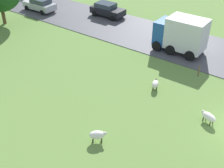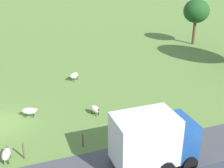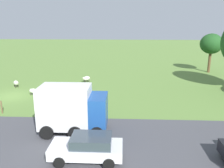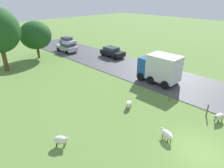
{
  "view_description": "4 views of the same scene",
  "coord_description": "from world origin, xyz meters",
  "px_view_note": "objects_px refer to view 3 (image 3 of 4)",
  "views": [
    {
      "loc": [
        -16.64,
        -1.29,
        13.15
      ],
      "look_at": [
        -1.67,
        9.69,
        0.88
      ],
      "focal_mm": 46.57,
      "sensor_mm": 36.0,
      "label": 1
    },
    {
      "loc": [
        21.21,
        1.36,
        11.87
      ],
      "look_at": [
        -2.4,
        9.86,
        0.89
      ],
      "focal_mm": 49.11,
      "sensor_mm": 36.0,
      "label": 2
    },
    {
      "loc": [
        23.52,
        12.17,
        7.92
      ],
      "look_at": [
        -0.72,
        11.0,
        1.34
      ],
      "focal_mm": 37.45,
      "sensor_mm": 36.0,
      "label": 3
    },
    {
      "loc": [
        -11.57,
        -2.9,
        9.82
      ],
      "look_at": [
        2.27,
        10.92,
        0.86
      ],
      "focal_mm": 31.42,
      "sensor_mm": 36.0,
      "label": 4
    }
  ],
  "objects_px": {
    "car_1": "(88,147)",
    "sheep_3": "(34,91)",
    "sheep_2": "(16,83)",
    "tree_1": "(211,44)",
    "sheep_1": "(75,96)",
    "sheep_0": "(86,78)",
    "truck_2": "(72,108)"
  },
  "relations": [
    {
      "from": "sheep_3",
      "to": "tree_1",
      "type": "relative_size",
      "value": 0.2
    },
    {
      "from": "sheep_0",
      "to": "truck_2",
      "type": "relative_size",
      "value": 0.23
    },
    {
      "from": "sheep_2",
      "to": "sheep_3",
      "type": "height_order",
      "value": "sheep_2"
    },
    {
      "from": "truck_2",
      "to": "car_1",
      "type": "height_order",
      "value": "truck_2"
    },
    {
      "from": "truck_2",
      "to": "sheep_1",
      "type": "bearing_deg",
      "value": -169.7
    },
    {
      "from": "sheep_1",
      "to": "tree_1",
      "type": "relative_size",
      "value": 0.18
    },
    {
      "from": "sheep_1",
      "to": "sheep_2",
      "type": "xyz_separation_m",
      "value": [
        -4.52,
        -8.27,
        0.07
      ]
    },
    {
      "from": "sheep_2",
      "to": "tree_1",
      "type": "relative_size",
      "value": 0.2
    },
    {
      "from": "car_1",
      "to": "sheep_0",
      "type": "bearing_deg",
      "value": -170.94
    },
    {
      "from": "sheep_3",
      "to": "tree_1",
      "type": "xyz_separation_m",
      "value": [
        -13.01,
        23.37,
        3.99
      ]
    },
    {
      "from": "sheep_0",
      "to": "tree_1",
      "type": "xyz_separation_m",
      "value": [
        -7.13,
        18.43,
        3.94
      ]
    },
    {
      "from": "car_1",
      "to": "sheep_3",
      "type": "bearing_deg",
      "value": -147.11
    },
    {
      "from": "tree_1",
      "to": "truck_2",
      "type": "xyz_separation_m",
      "value": [
        21.57,
        -17.18,
        -2.59
      ]
    },
    {
      "from": "sheep_0",
      "to": "car_1",
      "type": "bearing_deg",
      "value": 9.06
    },
    {
      "from": "sheep_2",
      "to": "truck_2",
      "type": "distance_m",
      "value": 15.14
    },
    {
      "from": "sheep_0",
      "to": "sheep_2",
      "type": "xyz_separation_m",
      "value": [
        2.78,
        -8.31,
        0.01
      ]
    },
    {
      "from": "sheep_2",
      "to": "car_1",
      "type": "height_order",
      "value": "car_1"
    },
    {
      "from": "tree_1",
      "to": "car_1",
      "type": "distance_m",
      "value": 29.72
    },
    {
      "from": "truck_2",
      "to": "car_1",
      "type": "bearing_deg",
      "value": 24.66
    },
    {
      "from": "tree_1",
      "to": "sheep_3",
      "type": "bearing_deg",
      "value": -60.9
    },
    {
      "from": "sheep_0",
      "to": "sheep_3",
      "type": "distance_m",
      "value": 7.67
    },
    {
      "from": "sheep_2",
      "to": "car_1",
      "type": "distance_m",
      "value": 18.82
    },
    {
      "from": "sheep_0",
      "to": "tree_1",
      "type": "relative_size",
      "value": 0.18
    },
    {
      "from": "car_1",
      "to": "truck_2",
      "type": "bearing_deg",
      "value": -155.34
    },
    {
      "from": "car_1",
      "to": "sheep_1",
      "type": "bearing_deg",
      "value": -164.74
    },
    {
      "from": "sheep_1",
      "to": "sheep_2",
      "type": "height_order",
      "value": "sheep_2"
    },
    {
      "from": "sheep_0",
      "to": "car_1",
      "type": "relative_size",
      "value": 0.27
    },
    {
      "from": "sheep_3",
      "to": "tree_1",
      "type": "distance_m",
      "value": 27.04
    },
    {
      "from": "sheep_0",
      "to": "sheep_3",
      "type": "height_order",
      "value": "sheep_0"
    },
    {
      "from": "sheep_3",
      "to": "truck_2",
      "type": "relative_size",
      "value": 0.26
    },
    {
      "from": "sheep_1",
      "to": "sheep_3",
      "type": "xyz_separation_m",
      "value": [
        -1.42,
        -4.89,
        0.01
      ]
    },
    {
      "from": "sheep_3",
      "to": "sheep_0",
      "type": "bearing_deg",
      "value": 139.99
    }
  ]
}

